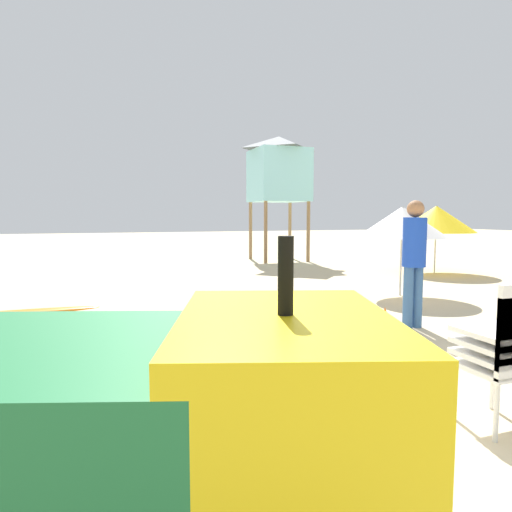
{
  "coord_description": "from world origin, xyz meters",
  "views": [
    {
      "loc": [
        -1.99,
        -3.14,
        1.58
      ],
      "look_at": [
        0.2,
        3.06,
        0.98
      ],
      "focal_mm": 31.09,
      "sensor_mm": 36.0,
      "label": 1
    }
  ],
  "objects_px": {
    "lifeguard_tower": "(279,169)",
    "stacked_plastic_chairs": "(508,343)",
    "traffic_cone_far": "(302,340)",
    "beach_umbrella_left": "(436,219)",
    "traffic_cone_near": "(384,334)",
    "utility_cart": "(75,422)",
    "lifeguard_near_center": "(414,255)",
    "beach_umbrella_mid": "(402,222)"
  },
  "relations": [
    {
      "from": "lifeguard_tower",
      "to": "traffic_cone_far",
      "type": "relative_size",
      "value": 9.51
    },
    {
      "from": "stacked_plastic_chairs",
      "to": "traffic_cone_far",
      "type": "height_order",
      "value": "stacked_plastic_chairs"
    },
    {
      "from": "traffic_cone_near",
      "to": "lifeguard_tower",
      "type": "bearing_deg",
      "value": 73.75
    },
    {
      "from": "lifeguard_tower",
      "to": "beach_umbrella_left",
      "type": "distance_m",
      "value": 5.67
    },
    {
      "from": "lifeguard_near_center",
      "to": "traffic_cone_far",
      "type": "height_order",
      "value": "lifeguard_near_center"
    },
    {
      "from": "beach_umbrella_left",
      "to": "stacked_plastic_chairs",
      "type": "bearing_deg",
      "value": -128.42
    },
    {
      "from": "stacked_plastic_chairs",
      "to": "beach_umbrella_mid",
      "type": "relative_size",
      "value": 0.63
    },
    {
      "from": "utility_cart",
      "to": "beach_umbrella_mid",
      "type": "bearing_deg",
      "value": 43.81
    },
    {
      "from": "utility_cart",
      "to": "lifeguard_near_center",
      "type": "relative_size",
      "value": 1.56
    },
    {
      "from": "lifeguard_near_center",
      "to": "lifeguard_tower",
      "type": "height_order",
      "value": "lifeguard_tower"
    },
    {
      "from": "beach_umbrella_mid",
      "to": "traffic_cone_far",
      "type": "xyz_separation_m",
      "value": [
        -3.53,
        -2.94,
        -1.23
      ]
    },
    {
      "from": "stacked_plastic_chairs",
      "to": "traffic_cone_far",
      "type": "bearing_deg",
      "value": 110.63
    },
    {
      "from": "traffic_cone_near",
      "to": "traffic_cone_far",
      "type": "height_order",
      "value": "traffic_cone_near"
    },
    {
      "from": "traffic_cone_near",
      "to": "utility_cart",
      "type": "bearing_deg",
      "value": -143.52
    },
    {
      "from": "beach_umbrella_left",
      "to": "beach_umbrella_mid",
      "type": "xyz_separation_m",
      "value": [
        -3.13,
        -2.61,
        -0.03
      ]
    },
    {
      "from": "utility_cart",
      "to": "lifeguard_near_center",
      "type": "height_order",
      "value": "lifeguard_near_center"
    },
    {
      "from": "beach_umbrella_left",
      "to": "traffic_cone_far",
      "type": "distance_m",
      "value": 8.76
    },
    {
      "from": "traffic_cone_near",
      "to": "traffic_cone_far",
      "type": "relative_size",
      "value": 1.29
    },
    {
      "from": "beach_umbrella_mid",
      "to": "utility_cart",
      "type": "bearing_deg",
      "value": -136.19
    },
    {
      "from": "traffic_cone_far",
      "to": "lifeguard_near_center",
      "type": "bearing_deg",
      "value": 20.29
    },
    {
      "from": "stacked_plastic_chairs",
      "to": "traffic_cone_near",
      "type": "relative_size",
      "value": 1.89
    },
    {
      "from": "stacked_plastic_chairs",
      "to": "lifeguard_near_center",
      "type": "distance_m",
      "value": 3.05
    },
    {
      "from": "lifeguard_tower",
      "to": "stacked_plastic_chairs",
      "type": "bearing_deg",
      "value": -104.67
    },
    {
      "from": "traffic_cone_near",
      "to": "traffic_cone_far",
      "type": "xyz_separation_m",
      "value": [
        -0.85,
        0.3,
        -0.07
      ]
    },
    {
      "from": "lifeguard_tower",
      "to": "beach_umbrella_left",
      "type": "relative_size",
      "value": 2.07
    },
    {
      "from": "beach_umbrella_mid",
      "to": "traffic_cone_near",
      "type": "bearing_deg",
      "value": -129.69
    },
    {
      "from": "traffic_cone_far",
      "to": "traffic_cone_near",
      "type": "bearing_deg",
      "value": -19.44
    },
    {
      "from": "utility_cart",
      "to": "beach_umbrella_left",
      "type": "xyz_separation_m",
      "value": [
        8.82,
        8.06,
        0.7
      ]
    },
    {
      "from": "lifeguard_tower",
      "to": "beach_umbrella_left",
      "type": "height_order",
      "value": "lifeguard_tower"
    },
    {
      "from": "beach_umbrella_left",
      "to": "beach_umbrella_mid",
      "type": "bearing_deg",
      "value": -140.22
    },
    {
      "from": "stacked_plastic_chairs",
      "to": "lifeguard_near_center",
      "type": "bearing_deg",
      "value": 63.53
    },
    {
      "from": "utility_cart",
      "to": "traffic_cone_near",
      "type": "distance_m",
      "value": 3.77
    },
    {
      "from": "stacked_plastic_chairs",
      "to": "traffic_cone_near",
      "type": "distance_m",
      "value": 1.68
    },
    {
      "from": "lifeguard_tower",
      "to": "traffic_cone_far",
      "type": "xyz_separation_m",
      "value": [
        -3.91,
        -10.2,
        -2.97
      ]
    },
    {
      "from": "traffic_cone_far",
      "to": "beach_umbrella_left",
      "type": "bearing_deg",
      "value": 39.76
    },
    {
      "from": "stacked_plastic_chairs",
      "to": "beach_umbrella_left",
      "type": "height_order",
      "value": "beach_umbrella_left"
    },
    {
      "from": "utility_cart",
      "to": "lifeguard_tower",
      "type": "height_order",
      "value": "lifeguard_tower"
    },
    {
      "from": "utility_cart",
      "to": "beach_umbrella_mid",
      "type": "distance_m",
      "value": 7.91
    },
    {
      "from": "lifeguard_near_center",
      "to": "beach_umbrella_left",
      "type": "distance_m",
      "value": 6.64
    },
    {
      "from": "lifeguard_tower",
      "to": "beach_umbrella_mid",
      "type": "bearing_deg",
      "value": -92.94
    },
    {
      "from": "stacked_plastic_chairs",
      "to": "lifeguard_near_center",
      "type": "height_order",
      "value": "lifeguard_near_center"
    },
    {
      "from": "lifeguard_near_center",
      "to": "lifeguard_tower",
      "type": "relative_size",
      "value": 0.41
    }
  ]
}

